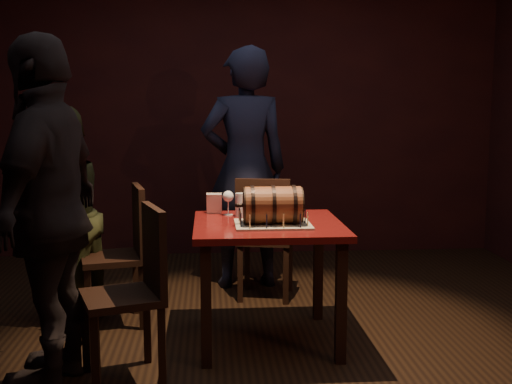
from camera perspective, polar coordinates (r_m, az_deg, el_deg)
room_shell at (r=3.72m, az=0.31°, el=6.78°), size 5.04×5.04×2.80m
pub_table at (r=3.94m, az=1.07°, el=-4.30°), size 0.90×0.90×0.75m
cake_board at (r=3.83m, az=1.50°, el=-2.88°), size 0.45×0.35×0.01m
barrel_cake at (r=3.81m, az=1.50°, el=-1.16°), size 0.40×0.24×0.24m
birthday_candles at (r=3.82m, az=1.50°, el=-2.20°), size 0.40×0.30×0.09m
wine_glass_left at (r=4.15m, az=-2.49°, el=-0.48°), size 0.07×0.07×0.16m
wine_glass_mid at (r=4.22m, az=0.33°, el=-0.35°), size 0.07×0.07×0.16m
wine_glass_right at (r=4.21m, az=1.69°, el=-0.37°), size 0.07×0.07×0.16m
pint_of_ale at (r=4.12m, az=-1.34°, el=-1.18°), size 0.07×0.07×0.15m
menu_card at (r=4.23m, az=-3.74°, el=-1.05°), size 0.10×0.05×0.13m
chair_back at (r=4.78m, az=0.75°, el=-3.54°), size 0.48×0.48×0.93m
chair_left_rear at (r=4.38m, az=-11.62°, el=-4.79°), size 0.48×0.48×0.93m
chair_left_front at (r=3.51m, az=-10.58°, el=-7.96°), size 0.51×0.51×0.93m
person_back at (r=5.10m, az=-1.02°, el=2.10°), size 0.75×0.55×1.91m
person_left_rear at (r=4.46m, az=-17.01°, el=-2.08°), size 0.77×0.86×1.45m
person_left_front at (r=3.45m, az=-17.91°, el=-1.85°), size 0.62×1.13×1.82m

